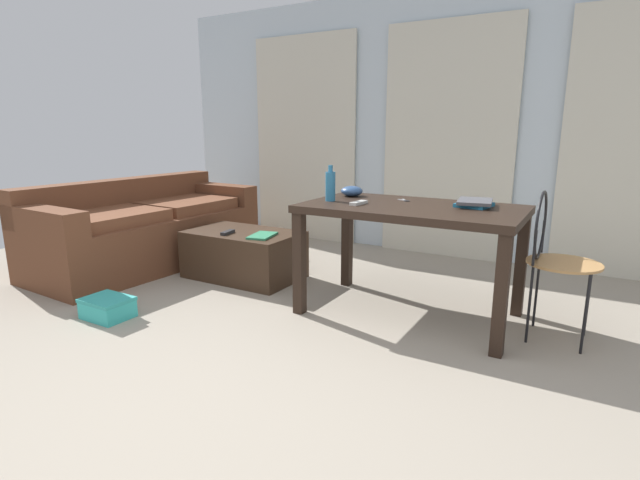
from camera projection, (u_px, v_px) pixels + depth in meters
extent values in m
plane|color=gray|center=(351.00, 322.00, 3.18)|extent=(8.14, 8.14, 0.00)
cube|color=silver|center=(450.00, 125.00, 4.66)|extent=(6.26, 0.10, 2.53)
cube|color=beige|center=(304.00, 140.00, 5.41)|extent=(1.25, 0.03, 2.21)
cube|color=beige|center=(447.00, 142.00, 4.63)|extent=(1.25, 0.03, 2.21)
cube|color=brown|center=(149.00, 240.00, 4.50)|extent=(0.99, 2.10, 0.46)
cube|color=brown|center=(122.00, 196.00, 4.59)|extent=(0.30, 2.07, 0.32)
cube|color=brown|center=(219.00, 194.00, 5.19)|extent=(0.90, 0.24, 0.20)
cube|color=brown|center=(44.00, 221.00, 3.66)|extent=(0.90, 0.24, 0.20)
cube|color=brown|center=(186.00, 205.00, 4.75)|extent=(0.69, 0.82, 0.10)
cube|color=brown|center=(110.00, 218.00, 4.07)|extent=(0.69, 0.82, 0.10)
cube|color=#382619|center=(244.00, 254.00, 4.10)|extent=(0.94, 0.57, 0.40)
cube|color=black|center=(412.00, 209.00, 3.17)|extent=(1.40, 0.81, 0.05)
cube|color=black|center=(299.00, 264.00, 3.27)|extent=(0.07, 0.07, 0.70)
cube|color=black|center=(501.00, 296.00, 2.64)|extent=(0.07, 0.07, 0.70)
cube|color=black|center=(347.00, 243.00, 3.87)|extent=(0.07, 0.07, 0.70)
cube|color=black|center=(521.00, 265.00, 3.24)|extent=(0.07, 0.07, 0.70)
cylinder|color=#B7844C|center=(564.00, 263.00, 2.83)|extent=(0.41, 0.41, 0.02)
cylinder|color=black|center=(585.00, 315.00, 2.69)|extent=(0.02, 0.02, 0.46)
cylinder|color=black|center=(588.00, 299.00, 2.93)|extent=(0.02, 0.02, 0.46)
cylinder|color=black|center=(529.00, 305.00, 2.83)|extent=(0.02, 0.02, 0.46)
cylinder|color=black|center=(536.00, 291.00, 3.08)|extent=(0.02, 0.02, 0.46)
torus|color=black|center=(541.00, 225.00, 2.85)|extent=(0.02, 0.41, 0.41)
cylinder|color=black|center=(535.00, 248.00, 2.73)|extent=(0.02, 0.02, 0.21)
cylinder|color=black|center=(543.00, 236.00, 3.02)|extent=(0.02, 0.02, 0.21)
cylinder|color=teal|center=(330.00, 186.00, 3.34)|extent=(0.07, 0.07, 0.20)
cylinder|color=teal|center=(330.00, 169.00, 3.31)|extent=(0.03, 0.03, 0.05)
ellipsoid|color=#2D4C7A|center=(352.00, 191.00, 3.58)|extent=(0.16, 0.16, 0.08)
cube|color=#1E668C|center=(474.00, 205.00, 3.11)|extent=(0.22, 0.25, 0.02)
cube|color=#4C4C51|center=(475.00, 201.00, 3.11)|extent=(0.25, 0.32, 0.02)
cube|color=#B7B7B2|center=(359.00, 203.00, 3.21)|extent=(0.06, 0.16, 0.02)
cube|color=#9EA0A5|center=(402.00, 200.00, 3.39)|extent=(0.07, 0.04, 0.00)
torus|color=#262628|center=(407.00, 201.00, 3.34)|extent=(0.03, 0.03, 0.00)
cube|color=#9EA0A5|center=(404.00, 200.00, 3.39)|extent=(0.05, 0.07, 0.00)
torus|color=#262628|center=(406.00, 201.00, 3.34)|extent=(0.03, 0.03, 0.00)
cube|color=#232326|center=(228.00, 232.00, 3.97)|extent=(0.07, 0.16, 0.02)
cube|color=#2D7F56|center=(262.00, 236.00, 3.87)|extent=(0.22, 0.30, 0.02)
cube|color=#33B2AD|center=(108.00, 309.00, 3.25)|extent=(0.30, 0.23, 0.12)
cube|color=teal|center=(107.00, 300.00, 3.23)|extent=(0.31, 0.24, 0.02)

